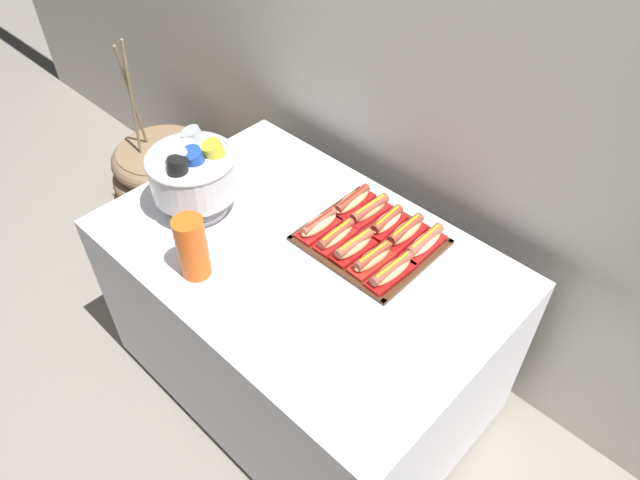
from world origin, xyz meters
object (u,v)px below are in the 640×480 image
(hot_dog_7, at_px, (387,222))
(cup_stack, at_px, (192,248))
(buffet_table, at_px, (304,320))
(hot_dog_6, at_px, (369,211))
(hot_dog_1, at_px, (336,236))
(floor_vase, at_px, (170,193))
(hot_dog_5, at_px, (352,201))
(hot_dog_2, at_px, (354,247))
(hot_dog_8, at_px, (405,232))
(serving_tray, at_px, (370,241))
(hot_dog_3, at_px, (372,259))
(punch_bowl, at_px, (193,172))
(hot_dog_0, at_px, (319,225))
(hot_dog_9, at_px, (424,243))
(hot_dog_4, at_px, (392,271))

(hot_dog_7, relative_size, cup_stack, 0.75)
(buffet_table, distance_m, hot_dog_6, 0.48)
(hot_dog_1, bearing_deg, buffet_table, -119.89)
(floor_vase, relative_size, hot_dog_6, 6.10)
(buffet_table, bearing_deg, hot_dog_5, 94.15)
(hot_dog_2, bearing_deg, hot_dog_6, 114.74)
(hot_dog_7, relative_size, hot_dog_8, 0.91)
(serving_tray, height_order, hot_dog_6, hot_dog_6)
(hot_dog_5, xyz_separation_m, hot_dog_7, (0.15, 0.00, -0.00))
(hot_dog_3, bearing_deg, hot_dog_2, -179.71)
(hot_dog_2, bearing_deg, serving_tray, 90.29)
(serving_tray, xyz_separation_m, hot_dog_7, (-0.00, 0.08, 0.03))
(buffet_table, relative_size, punch_bowl, 4.44)
(hot_dog_1, relative_size, hot_dog_5, 0.88)
(hot_dog_0, xyz_separation_m, hot_dog_1, (0.07, 0.00, -0.00))
(hot_dog_9, bearing_deg, serving_tray, -150.90)
(hot_dog_1, bearing_deg, hot_dog_8, 48.02)
(hot_dog_8, bearing_deg, serving_tray, -131.98)
(buffet_table, height_order, hot_dog_7, hot_dog_7)
(hot_dog_5, bearing_deg, hot_dog_3, -35.96)
(serving_tray, bearing_deg, hot_dog_6, 132.57)
(buffet_table, relative_size, hot_dog_1, 7.99)
(floor_vase, relative_size, cup_stack, 4.98)
(hot_dog_8, xyz_separation_m, cup_stack, (-0.37, -0.55, 0.07))
(hot_dog_7, bearing_deg, hot_dog_0, -131.98)
(hot_dog_1, relative_size, hot_dog_7, 1.03)
(hot_dog_8, bearing_deg, hot_dog_2, -114.15)
(floor_vase, height_order, hot_dog_2, floor_vase)
(hot_dog_0, bearing_deg, buffet_table, -79.49)
(hot_dog_0, height_order, hot_dog_1, hot_dog_0)
(hot_dog_0, height_order, hot_dog_7, hot_dog_0)
(hot_dog_3, relative_size, hot_dog_5, 0.89)
(buffet_table, distance_m, hot_dog_2, 0.43)
(hot_dog_1, xyz_separation_m, hot_dog_4, (0.22, 0.00, 0.00))
(hot_dog_7, bearing_deg, cup_stack, -118.36)
(hot_dog_2, relative_size, hot_dog_8, 0.92)
(serving_tray, distance_m, hot_dog_2, 0.09)
(hot_dog_1, bearing_deg, hot_dog_5, 114.74)
(hot_dog_8, bearing_deg, hot_dog_7, -179.71)
(serving_tray, height_order, hot_dog_4, hot_dog_4)
(hot_dog_0, bearing_deg, hot_dog_7, 48.02)
(hot_dog_3, height_order, hot_dog_8, hot_dog_8)
(hot_dog_7, bearing_deg, hot_dog_4, -47.43)
(hot_dog_1, xyz_separation_m, hot_dog_6, (-0.00, 0.16, 0.00))
(cup_stack, bearing_deg, serving_tray, 57.56)
(hot_dog_1, xyz_separation_m, hot_dog_8, (0.15, 0.17, 0.00))
(buffet_table, bearing_deg, hot_dog_0, 100.51)
(punch_bowl, height_order, cup_stack, punch_bowl)
(floor_vase, height_order, punch_bowl, floor_vase)
(hot_dog_4, bearing_deg, hot_dog_3, -179.71)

